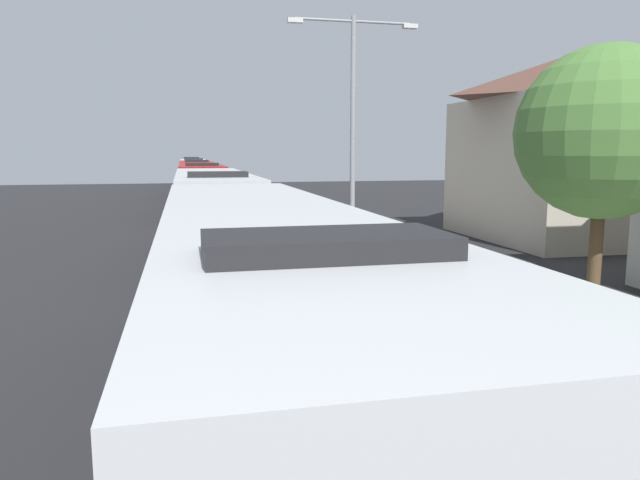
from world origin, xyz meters
name	(u,v)px	position (x,y,z in m)	size (l,w,h in m)	color
bus_lead	(263,308)	(-1.30, 12.93, 1.69)	(2.58, 12.36, 3.21)	silver
bus_second_in_line	(213,211)	(-1.30, 26.67, 1.69)	(2.58, 12.26, 3.21)	silver
bus_middle	(201,188)	(-1.30, 40.97, 1.69)	(2.58, 10.70, 3.21)	maroon
bus_fourth_in_line	(196,178)	(-1.30, 54.10, 1.69)	(2.58, 11.67, 3.21)	maroon
bus_rear	(193,173)	(-1.30, 67.35, 1.69)	(2.58, 12.39, 3.21)	silver
bus_tail_end	(191,169)	(-1.30, 81.28, 1.69)	(2.58, 11.88, 3.21)	#284C8C
white_suv	(587,381)	(2.40, 11.09, 1.03)	(1.86, 4.78, 1.90)	white
streetlamp_mid	(353,110)	(4.10, 27.24, 5.36)	(5.02, 0.28, 8.67)	gray
roadside_tree	(604,133)	(7.47, 17.48, 4.23)	(4.13, 4.13, 6.15)	#4C3823
house_distant_gabled	(573,145)	(14.30, 27.95, 4.08)	(8.43, 8.99, 8.02)	#BCB29E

